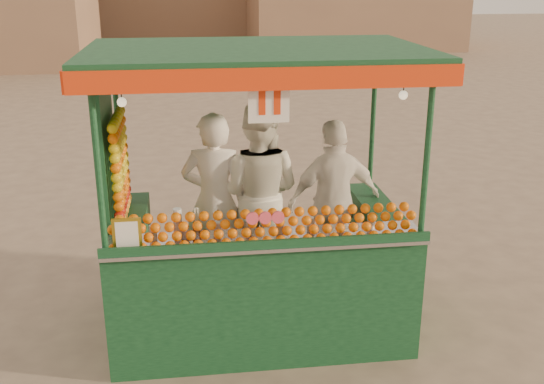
{
  "coord_description": "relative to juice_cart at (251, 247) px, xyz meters",
  "views": [
    {
      "loc": [
        -0.45,
        -5.4,
        3.31
      ],
      "look_at": [
        0.28,
        0.11,
        1.38
      ],
      "focal_mm": 42.23,
      "sensor_mm": 36.0,
      "label": 1
    }
  ],
  "objects": [
    {
      "name": "vendor_right",
      "position": [
        0.87,
        0.41,
        0.26
      ],
      "size": [
        1.02,
        0.56,
        1.65
      ],
      "rotation": [
        0.0,
        0.0,
        3.31
      ],
      "color": "white",
      "rests_on": "ground"
    },
    {
      "name": "vendor_middle",
      "position": [
        0.12,
        0.51,
        0.35
      ],
      "size": [
        1.08,
        0.97,
        1.84
      ],
      "rotation": [
        0.0,
        0.0,
        2.78
      ],
      "color": "white",
      "rests_on": "ground"
    },
    {
      "name": "vendor_left",
      "position": [
        -0.31,
        0.45,
        0.31
      ],
      "size": [
        0.7,
        0.51,
        1.75
      ],
      "rotation": [
        0.0,
        0.0,
        2.98
      ],
      "color": "white",
      "rests_on": "ground"
    },
    {
      "name": "ground",
      "position": [
        -0.07,
        -0.02,
        -0.88
      ],
      "size": [
        90.0,
        90.0,
        0.0
      ],
      "primitive_type": "plane",
      "color": "#6B594C",
      "rests_on": "ground"
    },
    {
      "name": "juice_cart",
      "position": [
        0.0,
        0.0,
        0.0
      ],
      "size": [
        2.96,
        1.92,
        2.69
      ],
      "color": "#0D321C",
      "rests_on": "ground"
    }
  ]
}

